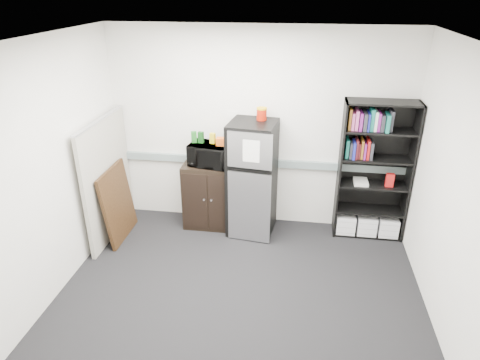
{
  "coord_description": "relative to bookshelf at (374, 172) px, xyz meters",
  "views": [
    {
      "loc": [
        0.55,
        -3.68,
        3.15
      ],
      "look_at": [
        -0.12,
        0.9,
        1.0
      ],
      "focal_mm": 32.0,
      "sensor_mm": 36.0,
      "label": 1
    }
  ],
  "objects": [
    {
      "name": "wall_back",
      "position": [
        -1.53,
        0.18,
        0.44
      ],
      "size": [
        4.0,
        0.02,
        2.7
      ],
      "primitive_type": "cube",
      "color": "white",
      "rests_on": "floor"
    },
    {
      "name": "wall_left",
      "position": [
        -3.53,
        -1.57,
        0.44
      ],
      "size": [
        0.02,
        3.5,
        2.7
      ],
      "primitive_type": "cube",
      "color": "white",
      "rests_on": "floor"
    },
    {
      "name": "framed_poster",
      "position": [
        -3.3,
        -0.55,
        -0.42
      ],
      "size": [
        0.16,
        0.77,
        0.98
      ],
      "rotation": [
        0.0,
        -0.12,
        0.0
      ],
      "color": "black",
      "rests_on": "floor"
    },
    {
      "name": "refrigerator",
      "position": [
        -1.57,
        -0.14,
        -0.13
      ],
      "size": [
        0.65,
        0.68,
        1.56
      ],
      "rotation": [
        0.0,
        0.0,
        -0.12
      ],
      "color": "black",
      "rests_on": "floor"
    },
    {
      "name": "microwave",
      "position": [
        -2.14,
        -0.08,
        0.16
      ],
      "size": [
        0.58,
        0.44,
        0.29
      ],
      "primitive_type": "imported",
      "rotation": [
        0.0,
        0.0,
        -0.16
      ],
      "color": "black",
      "rests_on": "cabinet"
    },
    {
      "name": "snack_box_a",
      "position": [
        -2.36,
        -0.05,
        0.38
      ],
      "size": [
        0.08,
        0.07,
        0.15
      ],
      "primitive_type": "cube",
      "rotation": [
        0.0,
        0.0,
        0.34
      ],
      "color": "#195A1A",
      "rests_on": "microwave"
    },
    {
      "name": "wall_right",
      "position": [
        0.47,
        -1.57,
        0.44
      ],
      "size": [
        0.02,
        3.5,
        2.7
      ],
      "primitive_type": "cube",
      "color": "white",
      "rests_on": "floor"
    },
    {
      "name": "snack_box_b",
      "position": [
        -2.26,
        -0.05,
        0.38
      ],
      "size": [
        0.08,
        0.06,
        0.15
      ],
      "primitive_type": "cube",
      "rotation": [
        0.0,
        0.0,
        -0.17
      ],
      "color": "#0D3B10",
      "rests_on": "microwave"
    },
    {
      "name": "wall_note",
      "position": [
        -1.88,
        0.18,
        0.64
      ],
      "size": [
        0.14,
        0.0,
        0.1
      ],
      "primitive_type": "cube",
      "color": "white",
      "rests_on": "wall_back"
    },
    {
      "name": "snack_bag",
      "position": [
        -1.95,
        -0.1,
        0.35
      ],
      "size": [
        0.18,
        0.11,
        0.1
      ],
      "primitive_type": "cube",
      "rotation": [
        0.0,
        0.0,
        0.04
      ],
      "color": "#D65415",
      "rests_on": "microwave"
    },
    {
      "name": "ceiling",
      "position": [
        -1.53,
        -1.57,
        1.79
      ],
      "size": [
        4.0,
        3.5,
        0.02
      ],
      "primitive_type": "cube",
      "color": "white",
      "rests_on": "wall_back"
    },
    {
      "name": "bookshelf",
      "position": [
        0.0,
        0.0,
        0.0
      ],
      "size": [
        0.9,
        0.34,
        1.85
      ],
      "color": "black",
      "rests_on": "floor"
    },
    {
      "name": "coffee_can",
      "position": [
        -1.47,
        -0.02,
        0.73
      ],
      "size": [
        0.13,
        0.13,
        0.18
      ],
      "color": "#A31907",
      "rests_on": "refrigerator"
    },
    {
      "name": "cubicle_partition",
      "position": [
        -3.43,
        -0.49,
        -0.1
      ],
      "size": [
        0.06,
        1.3,
        1.62
      ],
      "color": "#A6A193",
      "rests_on": "floor"
    },
    {
      "name": "cabinet",
      "position": [
        -2.14,
        -0.06,
        -0.45
      ],
      "size": [
        0.74,
        0.49,
        0.92
      ],
      "color": "black",
      "rests_on": "floor"
    },
    {
      "name": "floor",
      "position": [
        -1.53,
        -1.57,
        -0.91
      ],
      "size": [
        4.0,
        4.0,
        0.0
      ],
      "primitive_type": "plane",
      "color": "black",
      "rests_on": "ground"
    },
    {
      "name": "snack_box_c",
      "position": [
        -2.11,
        -0.05,
        0.37
      ],
      "size": [
        0.08,
        0.07,
        0.14
      ],
      "primitive_type": "cube",
      "rotation": [
        0.0,
        0.0,
        -0.3
      ],
      "color": "gold",
      "rests_on": "microwave"
    },
    {
      "name": "electrical_raceway",
      "position": [
        -1.53,
        0.15,
        -0.01
      ],
      "size": [
        3.92,
        0.05,
        0.1
      ],
      "primitive_type": "cube",
      "color": "gray",
      "rests_on": "wall_back"
    }
  ]
}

